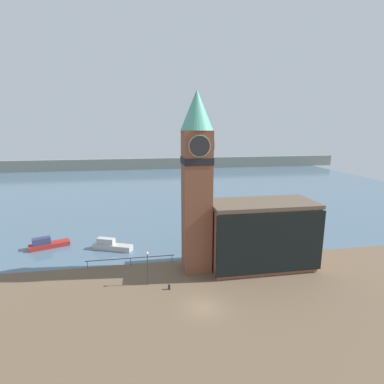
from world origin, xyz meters
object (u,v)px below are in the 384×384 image
(boat_near, at_px, (111,246))
(lamp_post, at_px, (148,262))
(mooring_bollard_near, at_px, (169,287))
(clock_tower, at_px, (197,179))
(pier_building, at_px, (261,235))
(boat_far, at_px, (47,244))

(boat_near, relative_size, lamp_post, 1.49)
(boat_near, bearing_deg, mooring_bollard_near, -37.05)
(lamp_post, bearing_deg, clock_tower, 25.52)
(pier_building, height_order, lamp_post, pier_building)
(mooring_bollard_near, xyz_separation_m, lamp_post, (-2.46, 1.57, 2.62))
(clock_tower, distance_m, lamp_post, 12.12)
(clock_tower, height_order, boat_near, clock_tower)
(boat_near, bearing_deg, lamp_post, -42.81)
(pier_building, xyz_separation_m, boat_near, (-21.20, 9.52, -4.00))
(boat_near, bearing_deg, boat_far, -171.27)
(boat_far, xyz_separation_m, lamp_post, (15.84, -14.56, 2.34))
(boat_far, bearing_deg, boat_near, -34.65)
(boat_near, relative_size, mooring_bollard_near, 9.46)
(clock_tower, xyz_separation_m, lamp_post, (-6.69, -3.19, -9.59))
(boat_near, height_order, mooring_bollard_near, boat_near)
(boat_near, xyz_separation_m, mooring_bollard_near, (7.99, -13.60, -0.30))
(boat_far, height_order, lamp_post, lamp_post)
(clock_tower, relative_size, lamp_post, 5.48)
(clock_tower, bearing_deg, lamp_post, -154.48)
(boat_far, relative_size, mooring_bollard_near, 9.27)
(pier_building, relative_size, lamp_post, 3.34)
(clock_tower, relative_size, boat_near, 3.68)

